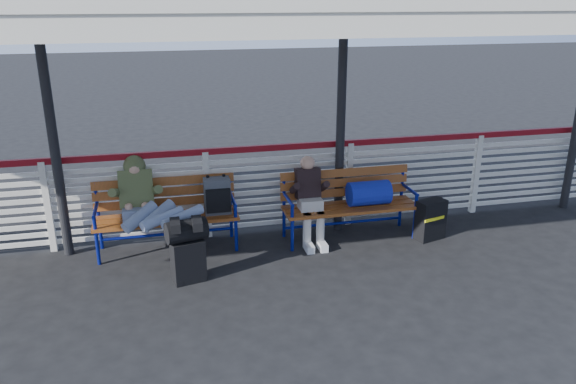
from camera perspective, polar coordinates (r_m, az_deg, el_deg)
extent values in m
plane|color=black|center=(6.12, -6.19, -11.48)|extent=(60.00, 60.00, 0.00)
cube|color=silver|center=(7.59, -8.22, -0.30)|extent=(12.00, 0.04, 1.04)
cube|color=maroon|center=(7.41, -8.44, 4.08)|extent=(12.00, 0.06, 0.08)
cube|color=silver|center=(6.16, -8.42, 18.75)|extent=(12.60, 3.60, 0.16)
cube|color=silver|center=(4.42, -6.12, 17.00)|extent=(12.60, 0.06, 0.30)
cylinder|color=black|center=(7.27, -22.75, 4.93)|extent=(0.12, 0.12, 3.00)
cylinder|color=black|center=(7.55, 5.38, 6.84)|extent=(0.12, 0.12, 3.00)
cube|color=black|center=(6.57, -10.09, -6.91)|extent=(0.41, 0.30, 0.50)
cylinder|color=black|center=(6.41, -10.29, -3.87)|extent=(0.50, 0.35, 0.26)
cube|color=#A3491F|center=(7.29, -12.21, -2.64)|extent=(1.80, 0.50, 0.04)
cube|color=#A3491F|center=(7.44, -12.41, 0.02)|extent=(1.80, 0.10, 0.40)
cylinder|color=#0D1A92|center=(7.24, -18.78, -5.37)|extent=(0.04, 0.04, 0.45)
cylinder|color=#0D1A92|center=(7.24, -5.29, -4.33)|extent=(0.04, 0.04, 0.45)
cylinder|color=#0D1A92|center=(7.59, -18.69, -2.37)|extent=(0.04, 0.04, 0.90)
cylinder|color=#0D1A92|center=(7.59, -5.86, -1.39)|extent=(0.04, 0.04, 0.90)
cube|color=#4E5056|center=(7.23, -7.20, -0.38)|extent=(0.33, 0.21, 0.46)
cube|color=#A3491F|center=(7.53, 6.36, -1.57)|extent=(1.80, 0.50, 0.04)
cube|color=#A3491F|center=(7.67, 5.80, 0.99)|extent=(1.80, 0.10, 0.40)
cylinder|color=#0D1A92|center=(7.21, 0.43, -4.36)|extent=(0.04, 0.04, 0.45)
cylinder|color=#0D1A92|center=(7.76, 12.73, -3.09)|extent=(0.04, 0.04, 0.45)
cylinder|color=#0D1A92|center=(7.55, -0.41, -1.40)|extent=(0.04, 0.04, 0.90)
cylinder|color=#0D1A92|center=(8.08, 11.42, -0.39)|extent=(0.04, 0.04, 0.90)
cylinder|color=navy|center=(7.56, 8.20, -0.11)|extent=(0.56, 0.33, 0.33)
cube|color=#7F8CAB|center=(7.26, -15.01, -2.19)|extent=(0.36, 0.26, 0.18)
cube|color=#4B542C|center=(7.36, -15.16, 0.25)|extent=(0.42, 0.38, 0.53)
sphere|color=#4B542C|center=(7.38, -15.33, 2.56)|extent=(0.28, 0.28, 0.28)
sphere|color=tan|center=(7.34, -15.33, 2.39)|extent=(0.21, 0.21, 0.21)
cube|color=black|center=(6.32, -11.40, -3.35)|extent=(0.11, 0.27, 0.10)
cube|color=black|center=(6.33, -9.22, -3.18)|extent=(0.11, 0.27, 0.10)
cube|color=beige|center=(7.37, 2.27, -1.27)|extent=(0.30, 0.24, 0.16)
cube|color=black|center=(7.42, 2.01, 0.91)|extent=(0.32, 0.23, 0.42)
sphere|color=tan|center=(7.35, 2.00, 2.96)|extent=(0.19, 0.19, 0.19)
cylinder|color=beige|center=(7.30, 1.94, -3.94)|extent=(0.11, 0.11, 0.46)
cylinder|color=beige|center=(7.34, 3.30, -3.81)|extent=(0.11, 0.11, 0.46)
cube|color=silver|center=(7.29, 2.13, -5.61)|extent=(0.10, 0.24, 0.10)
cube|color=silver|center=(7.33, 3.49, -5.47)|extent=(0.10, 0.24, 0.10)
cube|color=black|center=(7.79, 14.24, -2.74)|extent=(0.44, 0.32, 0.55)
cube|color=yellow|center=(7.67, 14.68, -2.68)|extent=(0.32, 0.11, 0.04)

